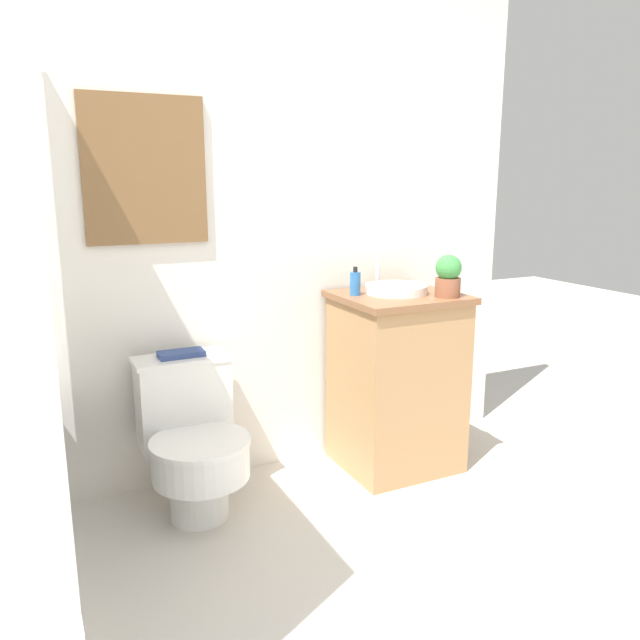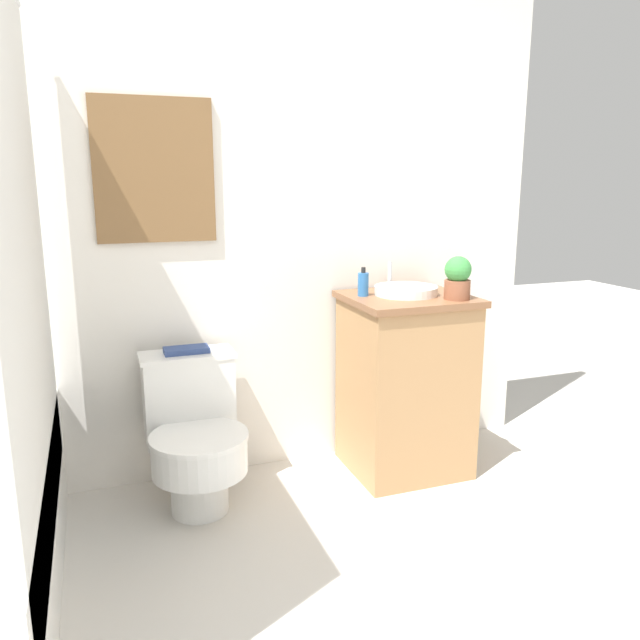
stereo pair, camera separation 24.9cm
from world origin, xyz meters
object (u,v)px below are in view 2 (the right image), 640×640
Objects in this scene: book_on_tank at (186,350)px; potted_plant at (458,278)px; soap_bottle at (363,284)px; toilet at (195,434)px; sink at (406,290)px.

potted_plant is at bearing -13.58° from book_on_tank.
soap_bottle is 0.83m from book_on_tank.
toilet is 3.38× the size of book_on_tank.
soap_bottle reaches higher than book_on_tank.
toilet is at bearing -175.20° from soap_bottle.
soap_bottle is at bearing -4.57° from book_on_tank.
book_on_tank reaches higher than toilet.
toilet is 0.35m from book_on_tank.
potted_plant is 1.01× the size of book_on_tank.
toilet is at bearing -90.00° from book_on_tank.
sink reaches higher than toilet.
toilet is 1.96× the size of sink.
book_on_tank is (-0.98, 0.10, -0.22)m from sink.
soap_bottle reaches higher than toilet.
soap_bottle is 0.69× the size of potted_plant.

